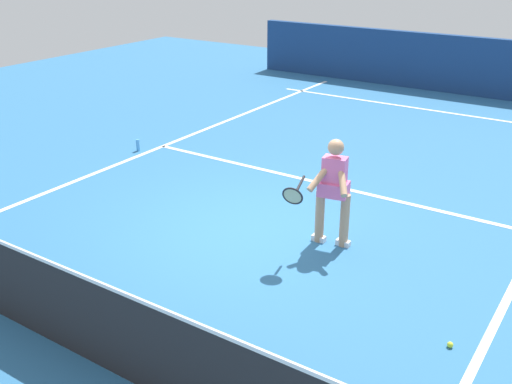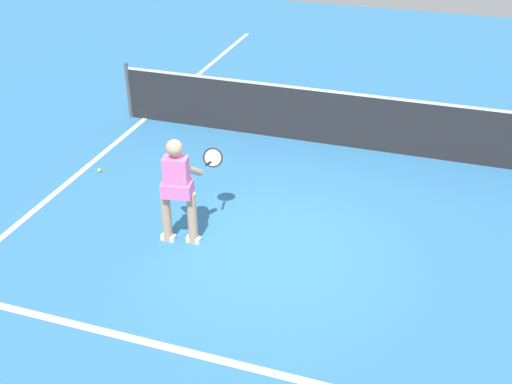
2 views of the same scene
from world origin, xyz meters
The scene contains 10 objects.
ground_plane centered at (0.00, 0.00, 0.00)m, with size 27.68×27.68×0.00m, color teal.
court_back_wall centered at (0.00, -10.34, 0.79)m, with size 12.32×0.24×1.58m, color navy.
baseline_marking centered at (0.00, -8.14, 0.00)m, with size 8.32×0.10×0.01m, color white.
service_line_marking centered at (0.00, -2.25, 0.00)m, with size 7.32×0.10×0.01m, color white.
sideline_left_marking centered at (-3.66, 0.00, 0.00)m, with size 0.10×19.29×0.01m, color white.
sideline_right_marking centered at (3.66, 0.00, 0.00)m, with size 0.10×19.29×0.01m, color white.
court_net centered at (0.00, 3.35, 0.52)m, with size 8.00×0.08×1.11m.
tennis_player centered at (-1.23, -0.28, 0.85)m, with size 0.71×1.03×1.55m.
tennis_ball_near centered at (-3.36, 1.10, 0.03)m, with size 0.07×0.07×0.07m, color #D1E533.
water_bottle centered at (3.89, -1.75, 0.12)m, with size 0.07×0.07×0.24m, color #4C9EE5.
Camera 1 is at (-4.50, 6.55, 3.99)m, focal length 41.82 mm.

